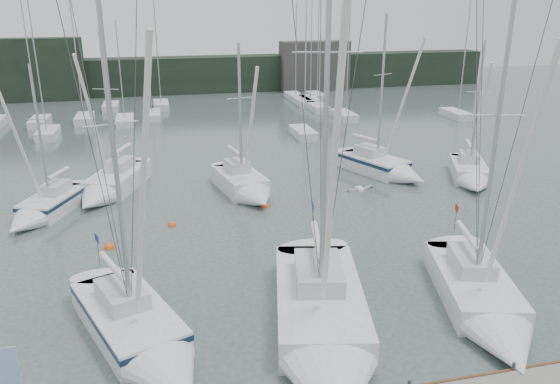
% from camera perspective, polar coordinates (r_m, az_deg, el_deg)
% --- Properties ---
extents(ground, '(160.00, 160.00, 0.00)m').
position_cam_1_polar(ground, '(22.58, 3.84, -14.91)').
color(ground, '#41504C').
rests_on(ground, ground).
extents(far_treeline, '(90.00, 4.00, 5.00)m').
position_cam_1_polar(far_treeline, '(80.59, -9.44, 11.98)').
color(far_treeline, black).
rests_on(far_treeline, ground).
extents(far_building_left, '(12.00, 3.00, 8.00)m').
position_cam_1_polar(far_building_left, '(79.51, -24.20, 11.57)').
color(far_building_left, black).
rests_on(far_building_left, ground).
extents(far_building_right, '(10.00, 3.00, 7.00)m').
position_cam_1_polar(far_building_right, '(81.79, 3.62, 13.02)').
color(far_building_right, '#3D3A38').
rests_on(far_building_right, ground).
extents(mast_forest, '(57.21, 27.70, 14.61)m').
position_cam_1_polar(mast_forest, '(63.89, -9.58, 8.22)').
color(mast_forest, silver).
rests_on(mast_forest, ground).
extents(sailboat_near_left, '(5.85, 9.37, 14.61)m').
position_cam_1_polar(sailboat_near_left, '(22.01, -14.00, -14.72)').
color(sailboat_near_left, silver).
rests_on(sailboat_near_left, ground).
extents(sailboat_near_center, '(5.96, 12.09, 18.71)m').
position_cam_1_polar(sailboat_near_center, '(21.53, 4.70, -14.82)').
color(sailboat_near_center, silver).
rests_on(sailboat_near_center, ground).
extents(sailboat_near_right, '(5.33, 9.97, 14.23)m').
position_cam_1_polar(sailboat_near_right, '(24.84, 20.75, -11.33)').
color(sailboat_near_right, silver).
rests_on(sailboat_near_right, ground).
extents(sailboat_mid_a, '(4.80, 7.20, 9.95)m').
position_cam_1_polar(sailboat_mid_a, '(36.55, -23.56, -1.69)').
color(sailboat_mid_a, silver).
rests_on(sailboat_mid_a, ground).
extents(sailboat_mid_b, '(5.44, 8.57, 11.82)m').
position_cam_1_polar(sailboat_mid_b, '(39.10, -17.49, 0.49)').
color(sailboat_mid_b, silver).
rests_on(sailboat_mid_b, ground).
extents(sailboat_mid_c, '(3.84, 7.48, 10.89)m').
position_cam_1_polar(sailboat_mid_c, '(37.23, -3.49, 0.46)').
color(sailboat_mid_c, silver).
rests_on(sailboat_mid_c, ground).
extents(sailboat_mid_d, '(5.47, 8.12, 12.60)m').
position_cam_1_polar(sailboat_mid_d, '(42.25, 11.08, 2.47)').
color(sailboat_mid_d, silver).
rests_on(sailboat_mid_d, ground).
extents(sailboat_mid_e, '(4.98, 7.44, 10.82)m').
position_cam_1_polar(sailboat_mid_e, '(42.33, 19.34, 1.63)').
color(sailboat_mid_e, silver).
rests_on(sailboat_mid_e, ground).
extents(buoy_a, '(0.49, 0.49, 0.49)m').
position_cam_1_polar(buoy_a, '(33.20, -11.21, -3.45)').
color(buoy_a, '#F04F15').
rests_on(buoy_a, ground).
extents(buoy_b, '(0.46, 0.46, 0.46)m').
position_cam_1_polar(buoy_b, '(36.88, 5.34, -0.78)').
color(buoy_b, '#F04F15').
rests_on(buoy_b, ground).
extents(buoy_c, '(0.57, 0.57, 0.57)m').
position_cam_1_polar(buoy_c, '(31.18, -17.42, -5.57)').
color(buoy_c, '#F04F15').
rests_on(buoy_c, ground).
extents(seagull, '(1.09, 0.51, 0.22)m').
position_cam_1_polar(seagull, '(21.13, 8.37, 0.33)').
color(seagull, white).
rests_on(seagull, ground).
extents(buoy_d, '(0.60, 0.60, 0.60)m').
position_cam_1_polar(buoy_d, '(35.49, -1.57, -1.53)').
color(buoy_d, '#F04F15').
rests_on(buoy_d, ground).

